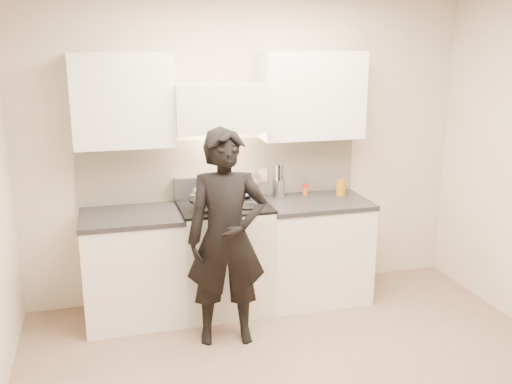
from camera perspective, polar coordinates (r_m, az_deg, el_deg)
room_shell at (r=3.76m, az=3.62°, el=4.35°), size 4.04×3.54×2.70m
stove at (r=4.99m, az=-3.16°, el=-6.41°), size 0.76×0.65×0.96m
counter_right at (r=5.22m, az=5.83°, el=-5.67°), size 0.92×0.67×0.92m
counter_left at (r=4.91m, az=-12.17°, el=-7.29°), size 0.82×0.67×0.92m
wok at (r=4.99m, az=-1.36°, el=0.47°), size 0.31×0.37×0.25m
stock_pot at (r=4.68m, az=-4.86°, el=-0.67°), size 0.31×0.31×0.15m
utensil_crock at (r=5.13m, az=2.30°, el=0.50°), size 0.11×0.11×0.30m
spice_jar at (r=5.21m, az=4.95°, el=0.22°), size 0.05×0.05×0.10m
oil_glass at (r=5.24m, az=8.48°, el=0.43°), size 0.08×0.08×0.14m
person at (r=4.33m, az=-2.95°, el=-4.65°), size 0.66×0.48×1.68m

